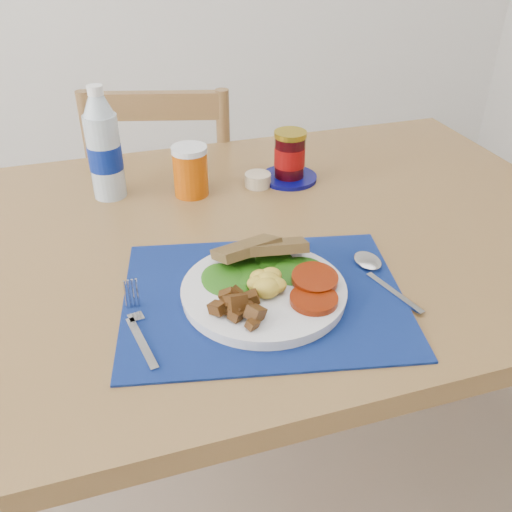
{
  "coord_description": "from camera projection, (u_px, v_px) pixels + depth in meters",
  "views": [
    {
      "loc": [
        -0.24,
        -0.68,
        1.29
      ],
      "look_at": [
        -0.01,
        0.03,
        0.8
      ],
      "focal_mm": 40.0,
      "sensor_mm": 36.0,
      "label": 1
    }
  ],
  "objects": [
    {
      "name": "breakfast_plate",
      "position": [
        261.0,
        289.0,
        0.87
      ],
      "size": [
        0.25,
        0.25,
        0.06
      ],
      "rotation": [
        0.0,
        0.0,
        0.08
      ],
      "color": "silver",
      "rests_on": "placemat"
    },
    {
      "name": "placemat",
      "position": [
        264.0,
        297.0,
        0.89
      ],
      "size": [
        0.49,
        0.42,
        0.0
      ],
      "primitive_type": "cube",
      "rotation": [
        0.0,
        0.0,
        -0.21
      ],
      "color": "black",
      "rests_on": "table"
    },
    {
      "name": "fork",
      "position": [
        138.0,
        326.0,
        0.82
      ],
      "size": [
        0.03,
        0.17,
        0.0
      ],
      "rotation": [
        0.0,
        0.0,
        0.17
      ],
      "color": "#B2B5BA",
      "rests_on": "placemat"
    },
    {
      "name": "spoon",
      "position": [
        375.0,
        271.0,
        0.94
      ],
      "size": [
        0.04,
        0.18,
        0.01
      ],
      "rotation": [
        0.0,
        0.0,
        0.24
      ],
      "color": "#B2B5BA",
      "rests_on": "placemat"
    },
    {
      "name": "juice_glass",
      "position": [
        191.0,
        172.0,
        1.17
      ],
      "size": [
        0.07,
        0.07,
        0.1
      ],
      "primitive_type": "cylinder",
      "color": "#BA4A04",
      "rests_on": "table"
    },
    {
      "name": "ramekin",
      "position": [
        258.0,
        180.0,
        1.22
      ],
      "size": [
        0.06,
        0.06,
        0.03
      ],
      "primitive_type": "cylinder",
      "color": "#C9B593",
      "rests_on": "table"
    },
    {
      "name": "water_bottle",
      "position": [
        104.0,
        150.0,
        1.13
      ],
      "size": [
        0.07,
        0.07,
        0.23
      ],
      "color": "#ADBFCC",
      "rests_on": "table"
    },
    {
      "name": "chair_far",
      "position": [
        168.0,
        195.0,
        1.64
      ],
      "size": [
        0.48,
        0.47,
        1.07
      ],
      "rotation": [
        0.0,
        0.0,
        2.87
      ],
      "color": "brown",
      "rests_on": "ground"
    },
    {
      "name": "table",
      "position": [
        237.0,
        271.0,
        1.1
      ],
      "size": [
        1.4,
        0.9,
        0.75
      ],
      "color": "brown",
      "rests_on": "ground"
    },
    {
      "name": "jam_on_saucer",
      "position": [
        290.0,
        159.0,
        1.23
      ],
      "size": [
        0.12,
        0.12,
        0.11
      ],
      "color": "#050654",
      "rests_on": "table"
    }
  ]
}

